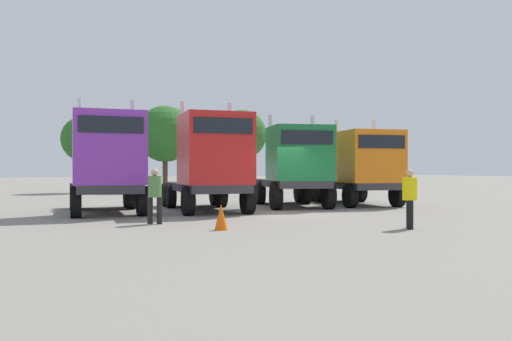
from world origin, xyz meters
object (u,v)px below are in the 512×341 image
at_px(semi_truck_orange, 362,167).
at_px(visitor_in_hivis, 410,195).
at_px(visitor_with_camera, 155,192).
at_px(semi_truck_green, 295,165).
at_px(traffic_cone_mid, 221,217).
at_px(semi_truck_red, 211,162).
at_px(semi_truck_purple, 108,162).

distance_m(semi_truck_orange, visitor_in_hivis, 9.36).
bearing_deg(semi_truck_orange, visitor_with_camera, -58.03).
bearing_deg(semi_truck_green, traffic_cone_mid, -27.90).
xyz_separation_m(semi_truck_green, visitor_in_hivis, (-1.27, -8.36, -0.86)).
bearing_deg(semi_truck_red, semi_truck_green, 107.92).
relative_size(visitor_in_hivis, traffic_cone_mid, 2.33).
xyz_separation_m(semi_truck_red, semi_truck_green, (4.13, 0.74, -0.11)).
bearing_deg(traffic_cone_mid, visitor_with_camera, 117.57).
bearing_deg(visitor_in_hivis, semi_truck_green, -62.78).
distance_m(semi_truck_orange, traffic_cone_mid, 11.24).
height_order(semi_truck_orange, visitor_in_hivis, semi_truck_orange).
bearing_deg(semi_truck_orange, semi_truck_green, -82.11).
relative_size(semi_truck_green, traffic_cone_mid, 8.91).
distance_m(semi_truck_red, semi_truck_orange, 7.47).
bearing_deg(visitor_with_camera, semi_truck_orange, -40.79).
relative_size(semi_truck_purple, semi_truck_green, 0.98).
height_order(semi_truck_purple, traffic_cone_mid, semi_truck_purple).
bearing_deg(visitor_in_hivis, traffic_cone_mid, 12.87).
height_order(semi_truck_purple, semi_truck_red, semi_truck_red).
height_order(semi_truck_red, traffic_cone_mid, semi_truck_red).
xyz_separation_m(semi_truck_purple, semi_truck_green, (7.84, 0.01, -0.08)).
xyz_separation_m(visitor_with_camera, traffic_cone_mid, (1.19, -2.28, -0.60)).
bearing_deg(traffic_cone_mid, semi_truck_red, 71.49).
height_order(semi_truck_red, visitor_with_camera, semi_truck_red).
bearing_deg(semi_truck_orange, traffic_cone_mid, -44.78).
relative_size(semi_truck_orange, visitor_with_camera, 3.89).
bearing_deg(semi_truck_red, traffic_cone_mid, -10.79).
relative_size(semi_truck_orange, traffic_cone_mid, 9.21).
distance_m(semi_truck_purple, semi_truck_red, 3.78).
bearing_deg(semi_truck_purple, semi_truck_orange, 95.16).
distance_m(semi_truck_purple, visitor_in_hivis, 10.67).
height_order(semi_truck_purple, visitor_in_hivis, semi_truck_purple).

